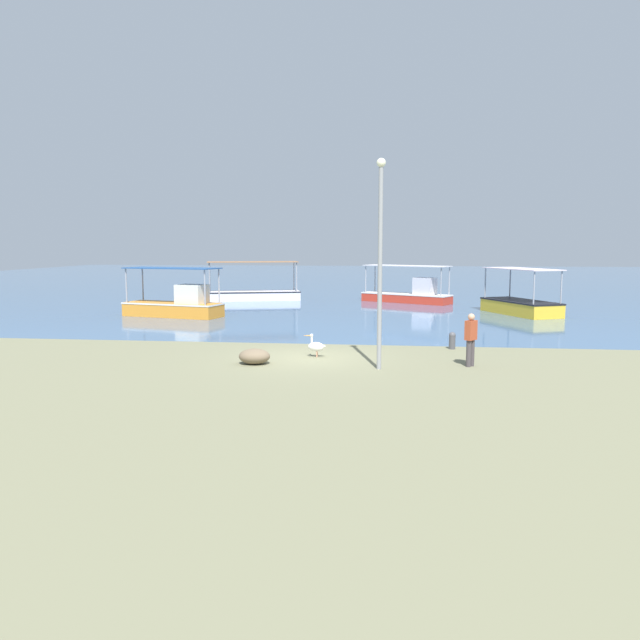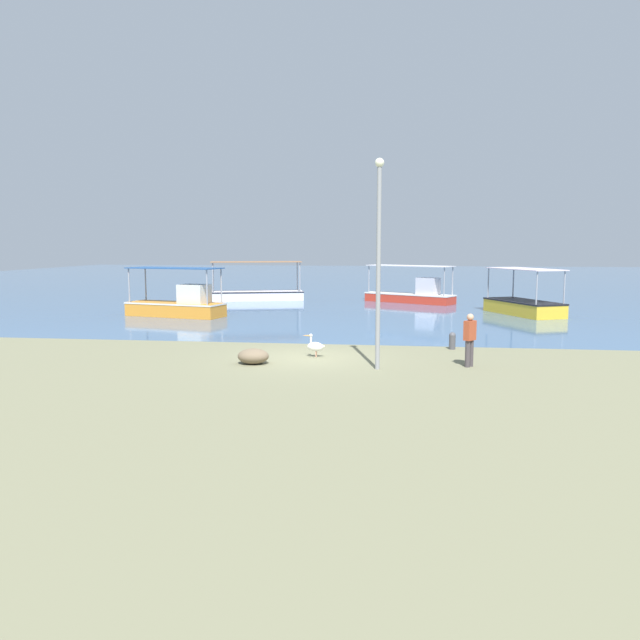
# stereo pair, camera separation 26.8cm
# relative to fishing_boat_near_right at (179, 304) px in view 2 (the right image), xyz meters

# --- Properties ---
(ground) EXTENTS (120.00, 120.00, 0.00)m
(ground) POSITION_rel_fishing_boat_near_right_xyz_m (8.76, -11.33, -0.67)
(ground) COLOR #777556
(harbor_water) EXTENTS (110.00, 90.00, 0.00)m
(harbor_water) POSITION_rel_fishing_boat_near_right_xyz_m (8.76, 36.67, -0.67)
(harbor_water) COLOR #43678F
(harbor_water) RESTS_ON ground
(fishing_boat_near_right) EXTENTS (5.64, 2.95, 2.62)m
(fishing_boat_near_right) POSITION_rel_fishing_boat_near_right_xyz_m (0.00, 0.00, 0.00)
(fishing_boat_near_right) COLOR orange
(fishing_boat_near_right) RESTS_ON harbor_water
(fishing_boat_far_left) EXTENTS (3.89, 5.40, 2.53)m
(fishing_boat_far_left) POSITION_rel_fishing_boat_near_right_xyz_m (18.55, 3.33, -0.12)
(fishing_boat_far_left) COLOR gold
(fishing_boat_far_left) RESTS_ON harbor_water
(fishing_boat_far_right) EXTENTS (6.70, 3.57, 2.68)m
(fishing_boat_far_right) POSITION_rel_fishing_boat_near_right_xyz_m (1.87, 10.11, -0.15)
(fishing_boat_far_right) COLOR white
(fishing_boat_far_right) RESTS_ON harbor_water
(fishing_boat_outer) EXTENTS (6.09, 4.33, 2.47)m
(fishing_boat_outer) POSITION_rel_fishing_boat_near_right_xyz_m (12.59, 9.66, -0.06)
(fishing_boat_outer) COLOR red
(fishing_boat_outer) RESTS_ON harbor_water
(pelican) EXTENTS (0.81, 0.33, 0.80)m
(pelican) POSITION_rel_fishing_boat_near_right_xyz_m (8.96, -11.13, -0.29)
(pelican) COLOR #E0997A
(pelican) RESTS_ON ground
(lamp_post) EXTENTS (0.28, 0.28, 6.41)m
(lamp_post) POSITION_rel_fishing_boat_near_right_xyz_m (11.16, -12.96, 2.90)
(lamp_post) COLOR gray
(lamp_post) RESTS_ON ground
(mooring_bollard) EXTENTS (0.25, 0.25, 0.64)m
(mooring_bollard) POSITION_rel_fishing_boat_near_right_xyz_m (13.76, -8.90, -0.33)
(mooring_bollard) COLOR #47474C
(mooring_bollard) RESTS_ON ground
(fisherman_standing) EXTENTS (0.42, 0.45, 1.69)m
(fisherman_standing) POSITION_rel_fishing_boat_near_right_xyz_m (14.02, -12.20, 0.24)
(fisherman_standing) COLOR #433C3F
(fisherman_standing) RESTS_ON ground
(net_pile) EXTENTS (1.02, 0.86, 0.50)m
(net_pile) POSITION_rel_fishing_boat_near_right_xyz_m (7.14, -12.61, -0.42)
(net_pile) COLOR #75624B
(net_pile) RESTS_ON ground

